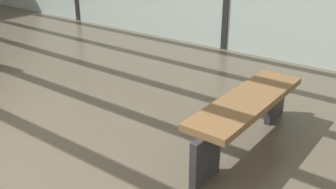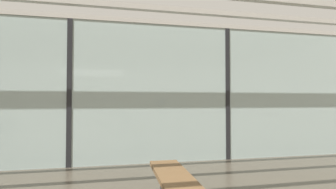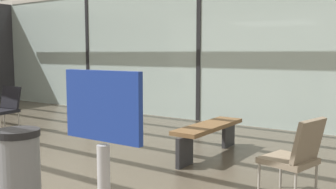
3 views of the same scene
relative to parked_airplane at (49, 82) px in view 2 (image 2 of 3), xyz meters
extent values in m
cube|color=#A3B7B2|center=(1.76, -5.76, -0.65)|extent=(14.00, 0.08, 3.07)
cube|color=black|center=(1.76, -5.76, -0.65)|extent=(0.10, 0.12, 3.07)
cube|color=black|center=(5.26, -5.76, -0.65)|extent=(0.10, 0.12, 3.07)
cube|color=#B7B2A8|center=(1.76, -6.59, 0.94)|extent=(13.72, 0.12, 0.10)
cube|color=#B7B2A8|center=(1.76, -5.76, 0.94)|extent=(13.72, 0.12, 0.10)
ellipsoid|color=silver|center=(0.32, 0.00, 0.00)|extent=(13.35, 4.36, 4.36)
sphere|color=black|center=(-0.65, -2.00, 0.33)|extent=(0.28, 0.28, 0.28)
sphere|color=black|center=(0.25, -2.00, 0.33)|extent=(0.28, 0.28, 0.28)
cube|color=brown|center=(3.38, -8.33, -1.74)|extent=(0.42, 1.50, 0.06)
cube|color=#262628|center=(3.39, -7.66, -1.97)|extent=(0.06, 0.36, 0.41)
camera|label=1|loc=(4.64, -11.18, -0.34)|focal=41.17mm
camera|label=2|loc=(2.69, -11.29, -0.84)|focal=27.00mm
camera|label=3|loc=(6.00, -13.26, -0.66)|focal=40.68mm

